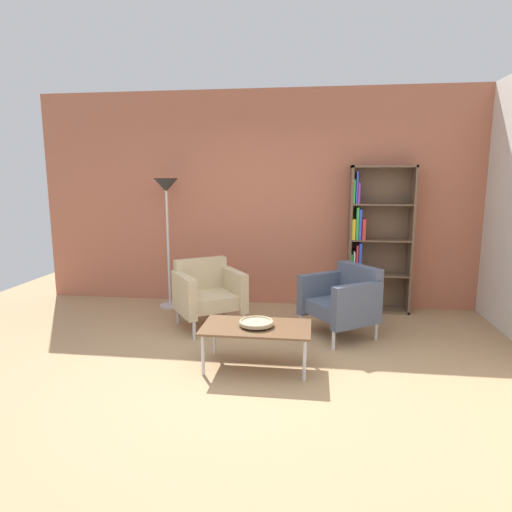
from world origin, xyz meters
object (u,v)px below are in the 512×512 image
Objects in this scene: decorative_bowl at (256,322)px; floor_lamp_torchiere at (167,201)px; armchair_spare_guest at (343,299)px; coffee_table_low at (256,329)px; armchair_corner_red at (208,292)px; bookshelf_tall at (374,242)px.

decorative_bowl is 2.52m from floor_lamp_torchiere.
floor_lamp_torchiere reaches higher than armchair_spare_guest.
decorative_bowl is at bearing -51.50° from floor_lamp_torchiere.
floor_lamp_torchiere is (-1.44, 1.81, 1.08)m from coffee_table_low.
armchair_corner_red is (-0.73, 1.09, -0.02)m from decorative_bowl.
armchair_corner_red reaches higher than decorative_bowl.
armchair_corner_red is at bearing -155.75° from bookshelf_tall.
armchair_spare_guest is (0.84, 0.98, -0.02)m from decorative_bowl.
decorative_bowl is 0.34× the size of armchair_spare_guest.
coffee_table_low is 3.12× the size of decorative_bowl.
coffee_table_low is 1.29m from armchair_spare_guest.
floor_lamp_torchiere is (-2.72, -0.19, 0.53)m from bookshelf_tall.
bookshelf_tall is 2.26m from armchair_corner_red.
bookshelf_tall is at bearing 57.35° from coffee_table_low.
bookshelf_tall reaches higher than armchair_corner_red.
armchair_spare_guest is (1.57, -0.11, 0.00)m from armchair_corner_red.
coffee_table_low is 1.06× the size of armchair_corner_red.
coffee_table_low is 2.55m from floor_lamp_torchiere.
coffee_table_low is at bearing -91.21° from armchair_corner_red.
bookshelf_tall is 5.94× the size of decorative_bowl.
floor_lamp_torchiere is at bearing -145.80° from armchair_spare_guest.
bookshelf_tall is at bearing 120.86° from armchair_spare_guest.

